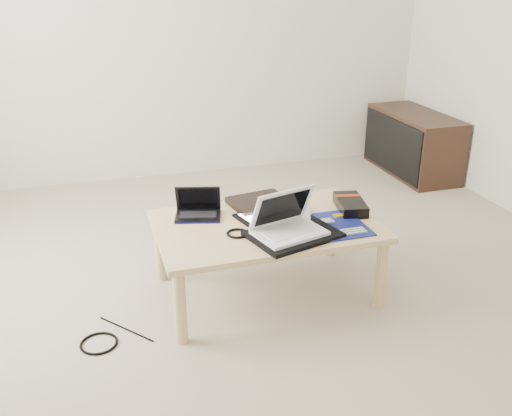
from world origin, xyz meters
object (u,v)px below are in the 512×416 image
object	(u,v)px
white_laptop	(287,224)
netbook	(198,210)
media_cabinet	(412,143)
coffee_table	(266,232)
gpu_box	(350,205)

from	to	relation	value
white_laptop	netbook	bearing A→B (deg)	134.34
media_cabinet	white_laptop	bearing A→B (deg)	-136.15
media_cabinet	coffee_table	bearing A→B (deg)	-140.09
netbook	white_laptop	bearing A→B (deg)	-45.66
netbook	white_laptop	world-z (taller)	white_laptop
coffee_table	gpu_box	distance (m)	0.49
media_cabinet	white_laptop	distance (m)	2.37
coffee_table	white_laptop	distance (m)	0.21
coffee_table	media_cabinet	xyz separation A→B (m)	(1.75, 1.46, -0.10)
media_cabinet	netbook	distance (m)	2.43
coffee_table	gpu_box	size ratio (longest dim) A/B	3.86
media_cabinet	white_laptop	size ratio (longest dim) A/B	2.46
netbook	white_laptop	xyz separation A→B (m)	(0.35, -0.36, 0.03)
netbook	gpu_box	world-z (taller)	netbook
white_laptop	coffee_table	bearing A→B (deg)	105.65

